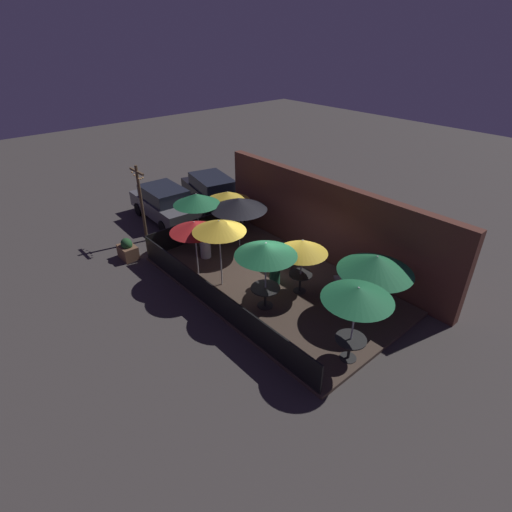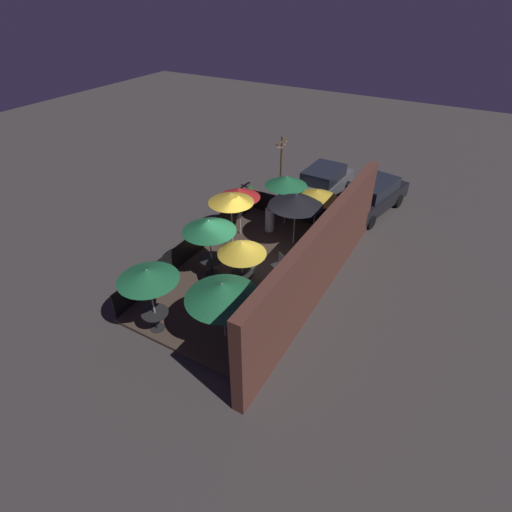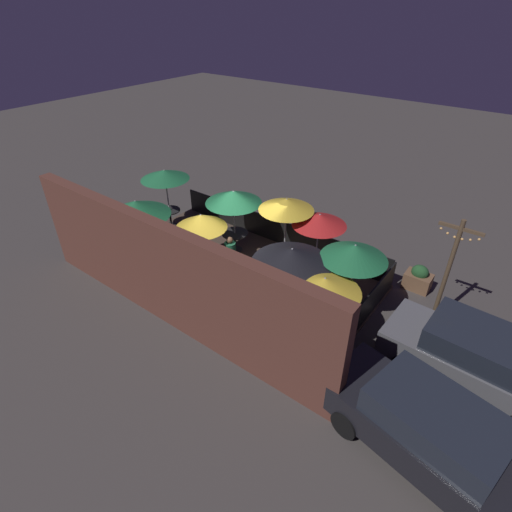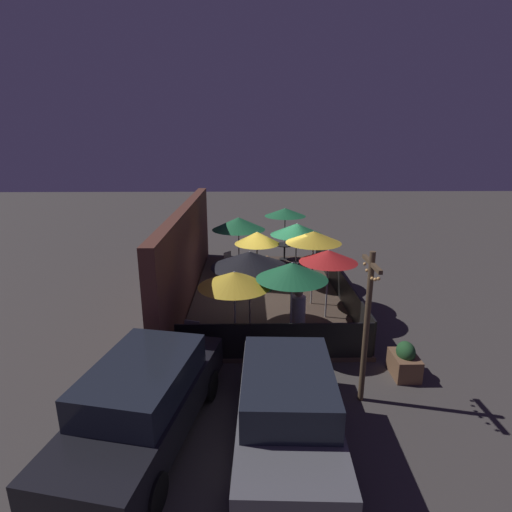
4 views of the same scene
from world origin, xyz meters
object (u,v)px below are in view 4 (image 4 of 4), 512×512
(light_post, at_px, (367,320))
(parked_car_0, at_px, (287,407))
(patio_umbrella_1, at_px, (257,238))
(patio_umbrella_2, at_px, (285,212))
(patio_umbrella_3, at_px, (292,271))
(patio_umbrella_6, at_px, (239,223))
(parked_car_1, at_px, (144,400))
(patio_umbrella_0, at_px, (297,229))
(patio_chair_0, at_px, (230,262))
(patron_1, at_px, (267,275))
(patio_umbrella_4, at_px, (249,259))
(patio_umbrella_5, at_px, (234,279))
(patio_umbrella_8, at_px, (328,256))
(dining_table_0, at_px, (296,269))
(patron_0, at_px, (298,312))
(planter_box, at_px, (405,361))
(patio_umbrella_7, at_px, (314,237))
(dining_table_2, at_px, (284,247))
(dining_table_1, at_px, (257,269))
(patio_chair_1, at_px, (235,282))
(patio_chair_2, at_px, (194,334))

(light_post, xyz_separation_m, parked_car_0, (-1.34, 1.74, -1.04))
(patio_umbrella_1, xyz_separation_m, patio_umbrella_2, (3.12, -1.33, 0.42))
(patio_umbrella_3, xyz_separation_m, patio_umbrella_6, (7.25, 1.53, -0.26))
(parked_car_1, bearing_deg, patio_umbrella_2, -5.54)
(patio_umbrella_0, distance_m, patio_chair_0, 3.21)
(patron_1, bearing_deg, patio_umbrella_2, 90.07)
(light_post, bearing_deg, patio_umbrella_4, 34.68)
(patio_umbrella_5, height_order, patio_umbrella_8, patio_umbrella_8)
(patio_umbrella_3, bearing_deg, patio_umbrella_8, -35.64)
(light_post, bearing_deg, patio_umbrella_3, 31.33)
(patio_umbrella_4, relative_size, dining_table_0, 2.39)
(patio_chair_0, bearing_deg, patio_umbrella_4, -40.01)
(patio_umbrella_1, height_order, parked_car_0, patio_umbrella_1)
(patio_umbrella_3, bearing_deg, patio_umbrella_5, 87.20)
(patio_umbrella_3, bearing_deg, patio_umbrella_1, 9.00)
(patio_umbrella_2, bearing_deg, patio_umbrella_8, -173.30)
(patron_0, bearing_deg, dining_table_0, -39.30)
(parked_car_1, bearing_deg, parked_car_0, -83.14)
(parked_car_1, bearing_deg, patio_umbrella_1, -3.31)
(patron_0, relative_size, parked_car_1, 0.27)
(patron_0, bearing_deg, patio_umbrella_5, 80.37)
(patron_0, bearing_deg, planter_box, -166.90)
(light_post, height_order, parked_car_1, light_post)
(dining_table_0, height_order, patio_chair_0, patio_chair_0)
(patio_umbrella_8, distance_m, parked_car_0, 5.70)
(patio_umbrella_1, relative_size, light_post, 0.60)
(patio_umbrella_4, xyz_separation_m, patio_umbrella_7, (1.56, -2.07, 0.27))
(patio_umbrella_4, bearing_deg, dining_table_0, -26.63)
(patio_umbrella_1, height_order, patio_umbrella_4, patio_umbrella_4)
(light_post, bearing_deg, patio_umbrella_6, 16.84)
(dining_table_2, height_order, planter_box, planter_box)
(patio_umbrella_3, relative_size, light_post, 0.70)
(patio_umbrella_6, xyz_separation_m, patio_chair_0, (-1.37, 0.35, -1.33))
(patio_umbrella_0, relative_size, dining_table_1, 2.94)
(patio_umbrella_2, height_order, patio_chair_1, patio_umbrella_2)
(dining_table_2, height_order, patron_0, patron_0)
(patio_umbrella_5, relative_size, patio_chair_2, 2.18)
(patio_umbrella_5, bearing_deg, patio_chair_2, 110.11)
(patio_chair_2, bearing_deg, patio_umbrella_6, 10.74)
(parked_car_0, bearing_deg, patio_umbrella_3, -4.48)
(patio_umbrella_3, relative_size, patio_chair_2, 2.45)
(patio_umbrella_2, xyz_separation_m, patio_umbrella_8, (-6.29, -0.74, -0.21))
(patio_umbrella_7, height_order, light_post, light_post)
(dining_table_0, relative_size, patio_chair_2, 1.00)
(patio_umbrella_7, height_order, patio_chair_0, patio_umbrella_7)
(patio_umbrella_0, xyz_separation_m, dining_table_1, (0.16, 1.46, -1.57))
(patio_umbrella_3, height_order, patio_umbrella_8, patio_umbrella_3)
(patio_umbrella_1, distance_m, patio_chair_1, 1.99)
(patio_chair_0, bearing_deg, patio_umbrella_1, -0.00)
(patio_umbrella_5, xyz_separation_m, patio_umbrella_6, (7.18, 0.06, -0.02))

